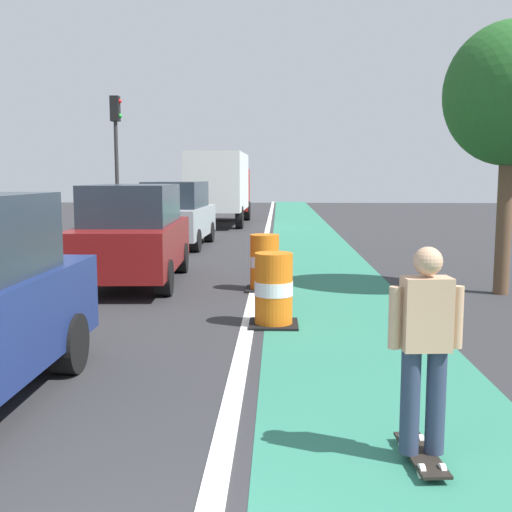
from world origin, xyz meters
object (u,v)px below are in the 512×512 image
at_px(traffic_barrel_front, 274,290).
at_px(delivery_truck_down_block, 221,184).
at_px(pedestrian_waiting, 104,216).
at_px(traffic_barrel_mid, 265,263).
at_px(traffic_light_corner, 116,141).
at_px(parked_suv_second, 133,233).
at_px(street_tree_sidewalk, 510,96).
at_px(parked_suv_third, 177,214).
at_px(skateboarder_on_lane, 425,348).

xyz_separation_m(traffic_barrel_front, delivery_truck_down_block, (-2.58, 19.52, 1.31)).
bearing_deg(pedestrian_waiting, traffic_barrel_mid, -58.02).
bearing_deg(traffic_light_corner, traffic_barrel_front, -66.97).
relative_size(parked_suv_second, street_tree_sidewalk, 0.94).
relative_size(parked_suv_second, delivery_truck_down_block, 0.61).
xyz_separation_m(parked_suv_second, traffic_barrel_front, (2.93, -3.63, -0.50)).
bearing_deg(pedestrian_waiting, street_tree_sidewalk, -42.54).
bearing_deg(parked_suv_third, delivery_truck_down_block, 86.50).
bearing_deg(delivery_truck_down_block, traffic_light_corner, -120.07).
bearing_deg(traffic_barrel_front, traffic_light_corner, 113.03).
bearing_deg(traffic_barrel_front, traffic_barrel_mid, 93.92).
bearing_deg(traffic_barrel_front, street_tree_sidewalk, 32.05).
relative_size(parked_suv_second, traffic_barrel_mid, 4.29).
distance_m(traffic_barrel_front, traffic_barrel_mid, 2.91).
distance_m(traffic_barrel_mid, delivery_truck_down_block, 16.84).
xyz_separation_m(traffic_barrel_mid, delivery_truck_down_block, (-2.38, 16.62, 1.31)).
distance_m(traffic_light_corner, street_tree_sidewalk, 15.08).
distance_m(delivery_truck_down_block, pedestrian_waiting, 8.27).
bearing_deg(parked_suv_second, street_tree_sidewalk, -7.55).
height_order(parked_suv_second, pedestrian_waiting, parked_suv_second).
bearing_deg(delivery_truck_down_block, traffic_barrel_front, -82.47).
relative_size(traffic_barrel_mid, street_tree_sidewalk, 0.22).
relative_size(parked_suv_second, pedestrian_waiting, 2.91).
relative_size(delivery_truck_down_block, traffic_light_corner, 1.50).
height_order(traffic_barrel_front, pedestrian_waiting, pedestrian_waiting).
height_order(skateboarder_on_lane, street_tree_sidewalk, street_tree_sidewalk).
bearing_deg(traffic_barrel_front, parked_suv_third, 106.74).
xyz_separation_m(delivery_truck_down_block, pedestrian_waiting, (-3.30, -7.52, -0.98)).
xyz_separation_m(parked_suv_third, traffic_barrel_mid, (2.94, -7.52, -0.50)).
height_order(parked_suv_second, parked_suv_third, same).
bearing_deg(traffic_light_corner, skateboarder_on_lane, -68.88).
height_order(parked_suv_third, street_tree_sidewalk, street_tree_sidewalk).
bearing_deg(pedestrian_waiting, parked_suv_third, -29.85).
bearing_deg(parked_suv_third, traffic_barrel_front, -73.26).
bearing_deg(street_tree_sidewalk, traffic_light_corner, 132.33).
xyz_separation_m(skateboarder_on_lane, pedestrian_waiting, (-7.06, 16.44, -0.05)).
relative_size(parked_suv_second, parked_suv_third, 1.00).
bearing_deg(traffic_light_corner, street_tree_sidewalk, -47.67).
distance_m(traffic_barrel_front, pedestrian_waiting, 13.37).
bearing_deg(parked_suv_third, skateboarder_on_lane, -73.80).
xyz_separation_m(skateboarder_on_lane, street_tree_sidewalk, (3.10, 7.12, 2.76)).
height_order(skateboarder_on_lane, parked_suv_second, parked_suv_second).
bearing_deg(parked_suv_third, street_tree_sidewalk, -46.26).
bearing_deg(skateboarder_on_lane, parked_suv_second, 116.98).
height_order(traffic_barrel_front, delivery_truck_down_block, delivery_truck_down_block).
bearing_deg(parked_suv_second, pedestrian_waiting, 109.43).
relative_size(parked_suv_second, traffic_light_corner, 0.92).
height_order(pedestrian_waiting, street_tree_sidewalk, street_tree_sidewalk).
bearing_deg(street_tree_sidewalk, parked_suv_third, 133.74).
xyz_separation_m(pedestrian_waiting, street_tree_sidewalk, (10.16, -9.32, 2.80)).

